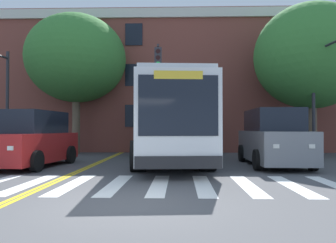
% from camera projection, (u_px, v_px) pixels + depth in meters
% --- Properties ---
extents(ground_plane, '(120.00, 120.00, 0.00)m').
position_uv_depth(ground_plane, '(126.00, 205.00, 6.48)').
color(ground_plane, '#4C4C4F').
extents(crosswalk, '(15.78, 3.52, 0.01)m').
position_uv_depth(crosswalk, '(137.00, 185.00, 8.81)').
color(crosswalk, white).
rests_on(crosswalk, ground).
extents(lane_line_yellow_inner, '(0.12, 36.00, 0.01)m').
position_uv_depth(lane_line_yellow_inner, '(126.00, 150.00, 22.87)').
color(lane_line_yellow_inner, gold).
rests_on(lane_line_yellow_inner, ground).
extents(lane_line_yellow_outer, '(0.12, 36.00, 0.01)m').
position_uv_depth(lane_line_yellow_outer, '(128.00, 150.00, 22.86)').
color(lane_line_yellow_outer, gold).
rests_on(lane_line_yellow_outer, ground).
extents(city_bus, '(3.68, 12.19, 3.44)m').
position_uv_depth(city_bus, '(167.00, 122.00, 15.31)').
color(city_bus, white).
rests_on(city_bus, ground).
extents(car_red_near_lane, '(2.49, 4.78, 2.21)m').
position_uv_depth(car_red_near_lane, '(32.00, 140.00, 12.94)').
color(car_red_near_lane, '#AD1E1E').
rests_on(car_red_near_lane, ground).
extents(car_grey_far_lane, '(2.28, 5.21, 2.30)m').
position_uv_depth(car_grey_far_lane, '(273.00, 139.00, 13.41)').
color(car_grey_far_lane, slate).
rests_on(car_grey_far_lane, ground).
extents(car_navy_behind_bus, '(2.30, 4.68, 2.11)m').
position_uv_depth(car_navy_behind_bus, '(160.00, 135.00, 24.42)').
color(car_navy_behind_bus, navy).
rests_on(car_navy_behind_bus, ground).
extents(traffic_light_near_corner, '(0.64, 3.86, 5.84)m').
position_uv_depth(traffic_light_near_corner, '(331.00, 75.00, 14.39)').
color(traffic_light_near_corner, '#28282D').
rests_on(traffic_light_near_corner, ground).
extents(traffic_light_overhead, '(0.43, 2.74, 5.92)m').
position_uv_depth(traffic_light_overhead, '(158.00, 82.00, 16.88)').
color(traffic_light_overhead, '#28282D').
rests_on(traffic_light_overhead, ground).
extents(street_tree_curbside_large, '(6.41, 6.08, 8.24)m').
position_uv_depth(street_tree_curbside_large, '(311.00, 57.00, 17.60)').
color(street_tree_curbside_large, brown).
rests_on(street_tree_curbside_large, ground).
extents(street_tree_curbside_small, '(6.77, 7.15, 8.37)m').
position_uv_depth(street_tree_curbside_small, '(76.00, 59.00, 19.78)').
color(street_tree_curbside_small, brown).
rests_on(street_tree_curbside_small, ground).
extents(building_facade, '(41.99, 8.39, 9.27)m').
position_uv_depth(building_facade, '(141.00, 87.00, 24.90)').
color(building_facade, brown).
rests_on(building_facade, ground).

